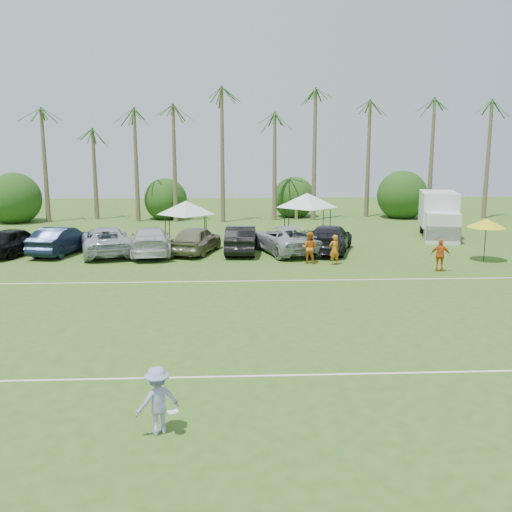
{
  "coord_description": "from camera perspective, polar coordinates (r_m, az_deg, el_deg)",
  "views": [
    {
      "loc": [
        -0.31,
        -13.84,
        6.72
      ],
      "look_at": [
        1.0,
        12.37,
        1.6
      ],
      "focal_mm": 40.0,
      "sensor_mm": 36.0,
      "label": 1
    }
  ],
  "objects": [
    {
      "name": "ground",
      "position": [
        15.39,
        -1.48,
        -14.85
      ],
      "size": [
        120.0,
        120.0,
        0.0
      ],
      "primitive_type": "plane",
      "color": "#37591A",
      "rests_on": "ground"
    },
    {
      "name": "field_lines",
      "position": [
        22.86,
        -1.97,
        -6.05
      ],
      "size": [
        80.0,
        12.1,
        0.01
      ],
      "color": "white",
      "rests_on": "ground"
    },
    {
      "name": "palm_tree_1",
      "position": [
        54.49,
        -21.19,
        12.03
      ],
      "size": [
        2.4,
        2.4,
        9.9
      ],
      "color": "brown",
      "rests_on": "ground"
    },
    {
      "name": "palm_tree_2",
      "position": [
        53.2,
        -16.0,
        13.31
      ],
      "size": [
        2.4,
        2.4,
        10.9
      ],
      "color": "brown",
      "rests_on": "ground"
    },
    {
      "name": "palm_tree_3",
      "position": [
        52.52,
        -11.65,
        14.47
      ],
      "size": [
        2.4,
        2.4,
        11.9
      ],
      "color": "brown",
      "rests_on": "ground"
    },
    {
      "name": "palm_tree_4",
      "position": [
        51.98,
        -7.09,
        11.8
      ],
      "size": [
        2.4,
        2.4,
        8.9
      ],
      "color": "brown",
      "rests_on": "ground"
    },
    {
      "name": "palm_tree_5",
      "position": [
        51.87,
        -2.59,
        12.83
      ],
      "size": [
        2.4,
        2.4,
        9.9
      ],
      "color": "brown",
      "rests_on": "ground"
    },
    {
      "name": "palm_tree_6",
      "position": [
        52.08,
        1.94,
        13.78
      ],
      "size": [
        2.4,
        2.4,
        10.9
      ],
      "color": "brown",
      "rests_on": "ground"
    },
    {
      "name": "palm_tree_7",
      "position": [
        52.61,
        6.44,
        14.62
      ],
      "size": [
        2.4,
        2.4,
        11.9
      ],
      "color": "brown",
      "rests_on": "ground"
    },
    {
      "name": "palm_tree_8",
      "position": [
        53.53,
        11.78,
        11.63
      ],
      "size": [
        2.4,
        2.4,
        8.9
      ],
      "color": "brown",
      "rests_on": "ground"
    },
    {
      "name": "palm_tree_9",
      "position": [
        55.01,
        16.98,
        12.28
      ],
      "size": [
        2.4,
        2.4,
        9.9
      ],
      "color": "brown",
      "rests_on": "ground"
    },
    {
      "name": "palm_tree_10",
      "position": [
        56.9,
        21.89,
        12.78
      ],
      "size": [
        2.4,
        2.4,
        10.9
      ],
      "color": "brown",
      "rests_on": "ground"
    },
    {
      "name": "bush_tree_0",
      "position": [
        56.27,
        -22.35,
        5.2
      ],
      "size": [
        4.0,
        4.0,
        4.0
      ],
      "color": "brown",
      "rests_on": "ground"
    },
    {
      "name": "bush_tree_1",
      "position": [
        53.38,
        -9.02,
        5.62
      ],
      "size": [
        4.0,
        4.0,
        4.0
      ],
      "color": "brown",
      "rests_on": "ground"
    },
    {
      "name": "bush_tree_2",
      "position": [
        53.45,
        3.95,
        5.73
      ],
      "size": [
        4.0,
        4.0,
        4.0
      ],
      "color": "brown",
      "rests_on": "ground"
    },
    {
      "name": "bush_tree_3",
      "position": [
        55.52,
        14.3,
        5.62
      ],
      "size": [
        4.0,
        4.0,
        4.0
      ],
      "color": "brown",
      "rests_on": "ground"
    },
    {
      "name": "sideline_player_a",
      "position": [
        32.71,
        7.83,
        0.62
      ],
      "size": [
        0.73,
        0.6,
        1.73
      ],
      "primitive_type": "imported",
      "rotation": [
        0.0,
        0.0,
        3.48
      ],
      "color": "#CC6A16",
      "rests_on": "ground"
    },
    {
      "name": "sideline_player_b",
      "position": [
        32.97,
        5.36,
        0.84
      ],
      "size": [
        1.08,
        0.98,
        1.82
      ],
      "primitive_type": "imported",
      "rotation": [
        0.0,
        0.0,
        2.74
      ],
      "color": "orange",
      "rests_on": "ground"
    },
    {
      "name": "sideline_player_c",
      "position": [
        32.23,
        17.95,
        0.07
      ],
      "size": [
        1.12,
        0.69,
        1.78
      ],
      "primitive_type": "imported",
      "rotation": [
        0.0,
        0.0,
        2.88
      ],
      "color": "#CF5717",
      "rests_on": "ground"
    },
    {
      "name": "box_truck",
      "position": [
        44.16,
        17.85,
        4.06
      ],
      "size": [
        3.92,
        6.78,
        3.29
      ],
      "rotation": [
        0.0,
        0.0,
        -0.25
      ],
      "color": "silver",
      "rests_on": "ground"
    },
    {
      "name": "canopy_tent_left",
      "position": [
        40.44,
        -7.03,
        5.5
      ],
      "size": [
        4.14,
        4.14,
        3.36
      ],
      "color": "black",
      "rests_on": "ground"
    },
    {
      "name": "canopy_tent_right",
      "position": [
        42.73,
        5.13,
        6.29
      ],
      "size": [
        4.63,
        4.63,
        3.75
      ],
      "color": "black",
      "rests_on": "ground"
    },
    {
      "name": "market_umbrella",
      "position": [
        35.82,
        22.06,
        3.06
      ],
      "size": [
        2.25,
        2.25,
        2.5
      ],
      "color": "black",
      "rests_on": "ground"
    },
    {
      "name": "frisbee_player",
      "position": [
        13.99,
        -9.8,
        -14.05
      ],
      "size": [
        1.23,
        1.04,
        1.65
      ],
      "rotation": [
        0.0,
        0.0,
        3.62
      ],
      "color": "#9191CD",
      "rests_on": "ground"
    },
    {
      "name": "parked_car_0",
      "position": [
        38.41,
        -23.03,
        1.39
      ],
      "size": [
        3.57,
        5.48,
        1.73
      ],
      "primitive_type": "imported",
      "rotation": [
        0.0,
        0.0,
        2.81
      ],
      "color": "black",
      "rests_on": "ground"
    },
    {
      "name": "parked_car_1",
      "position": [
        37.67,
        -18.93,
        1.5
      ],
      "size": [
        3.0,
        5.54,
        1.73
      ],
      "primitive_type": "imported",
      "rotation": [
        0.0,
        0.0,
        2.91
      ],
      "color": "black",
      "rests_on": "ground"
    },
    {
      "name": "parked_car_2",
      "position": [
        36.76,
        -14.8,
        1.51
      ],
      "size": [
        4.44,
        6.78,
        1.73
      ],
      "primitive_type": "imported",
      "rotation": [
        0.0,
        0.0,
        3.41
      ],
      "color": "#A6ABB6",
      "rests_on": "ground"
    },
    {
      "name": "parked_car_3",
      "position": [
        35.99,
        -10.5,
        1.49
      ],
      "size": [
        3.12,
        6.22,
        1.73
      ],
      "primitive_type": "imported",
      "rotation": [
        0.0,
        0.0,
        3.26
      ],
      "color": "silver",
      "rests_on": "ground"
    },
    {
      "name": "parked_car_4",
      "position": [
        36.14,
        -5.98,
        1.66
      ],
      "size": [
        3.43,
        5.46,
        1.73
      ],
      "primitive_type": "imported",
      "rotation": [
        0.0,
        0.0,
        2.85
      ],
      "color": "#787254",
      "rests_on": "ground"
    },
    {
      "name": "parked_car_5",
      "position": [
        36.04,
        -1.51,
        1.69
      ],
      "size": [
        2.18,
        5.37,
        1.73
      ],
      "primitive_type": "imported",
      "rotation": [
        0.0,
        0.0,
        3.07
      ],
      "color": "black",
      "rests_on": "ground"
    },
    {
      "name": "parked_car_6",
      "position": [
        36.1,
        2.97,
        1.7
      ],
      "size": [
        4.47,
        6.79,
        1.73
      ],
      "primitive_type": "imported",
      "rotation": [
        0.0,
        0.0,
        3.42
      ],
      "color": "#A5AAAF",
      "rests_on": "ground"
    },
    {
      "name": "parked_car_7",
      "position": [
        36.61,
        7.35,
        1.75
      ],
      "size": [
        4.15,
        6.43,
        1.73
      ],
      "primitive_type": "imported",
      "rotation": [
        0.0,
        0.0,
        2.83
      ],
      "color": "black",
      "rests_on": "ground"
    }
  ]
}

